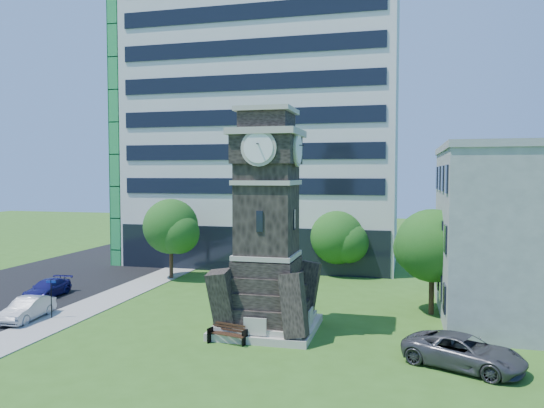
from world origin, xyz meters
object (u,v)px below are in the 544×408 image
(clock_tower, at_px, (267,236))
(car_east_lot, at_px, (464,352))
(car_street_north, at_px, (47,289))
(park_bench, at_px, (228,333))
(street_sign, at_px, (51,294))
(car_street_mid, at_px, (27,309))

(clock_tower, bearing_deg, car_east_lot, -18.67)
(car_street_north, bearing_deg, car_east_lot, -18.81)
(park_bench, distance_m, street_sign, 11.89)
(car_street_mid, relative_size, car_east_lot, 0.77)
(clock_tower, height_order, car_east_lot, clock_tower)
(park_bench, xyz_separation_m, street_sign, (-11.72, 1.78, 0.96))
(car_street_mid, xyz_separation_m, car_east_lot, (24.28, -1.90, 0.07))
(car_east_lot, relative_size, street_sign, 2.21)
(car_east_lot, bearing_deg, street_sign, 108.71)
(car_street_north, bearing_deg, park_bench, -26.53)
(car_street_mid, bearing_deg, car_east_lot, -10.46)
(car_street_north, bearing_deg, street_sign, -54.52)
(clock_tower, height_order, park_bench, clock_tower)
(car_street_north, xyz_separation_m, street_sign, (3.91, -4.79, 0.89))
(car_street_north, xyz_separation_m, car_east_lot, (26.97, -7.27, 0.12))
(car_east_lot, distance_m, street_sign, 23.21)
(car_street_north, relative_size, park_bench, 2.13)
(car_street_mid, height_order, park_bench, car_street_mid)
(car_street_mid, xyz_separation_m, park_bench, (12.94, -1.20, -0.13))
(clock_tower, relative_size, street_sign, 5.11)
(street_sign, bearing_deg, clock_tower, -7.60)
(clock_tower, height_order, street_sign, clock_tower)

